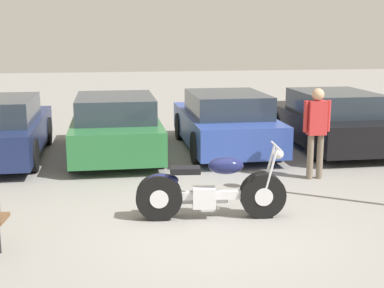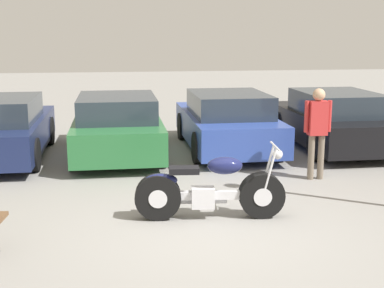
{
  "view_description": "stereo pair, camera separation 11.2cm",
  "coord_description": "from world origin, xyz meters",
  "px_view_note": "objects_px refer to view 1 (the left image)",
  "views": [
    {
      "loc": [
        -1.36,
        -6.96,
        2.73
      ],
      "look_at": [
        0.03,
        1.82,
        0.85
      ],
      "focal_mm": 50.0,
      "sensor_mm": 36.0,
      "label": 1
    },
    {
      "loc": [
        -1.24,
        -6.98,
        2.73
      ],
      "look_at": [
        0.03,
        1.82,
        0.85
      ],
      "focal_mm": 50.0,
      "sensor_mm": 36.0,
      "label": 2
    }
  ],
  "objects_px": {
    "person_standing": "(317,126)",
    "parked_car_black": "(331,120)",
    "parked_car_blue": "(225,122)",
    "parked_car_green": "(116,126)",
    "motorcycle": "(210,190)"
  },
  "relations": [
    {
      "from": "parked_car_black",
      "to": "parked_car_blue",
      "type": "bearing_deg",
      "value": 176.58
    },
    {
      "from": "motorcycle",
      "to": "person_standing",
      "type": "distance_m",
      "value": 3.05
    },
    {
      "from": "motorcycle",
      "to": "person_standing",
      "type": "height_order",
      "value": "person_standing"
    },
    {
      "from": "parked_car_blue",
      "to": "parked_car_black",
      "type": "bearing_deg",
      "value": -3.42
    },
    {
      "from": "parked_car_green",
      "to": "person_standing",
      "type": "distance_m",
      "value": 4.49
    },
    {
      "from": "parked_car_black",
      "to": "person_standing",
      "type": "xyz_separation_m",
      "value": [
        -1.41,
        -2.6,
        0.36
      ]
    },
    {
      "from": "parked_car_green",
      "to": "person_standing",
      "type": "bearing_deg",
      "value": -35.22
    },
    {
      "from": "parked_car_green",
      "to": "person_standing",
      "type": "relative_size",
      "value": 2.48
    },
    {
      "from": "parked_car_blue",
      "to": "person_standing",
      "type": "bearing_deg",
      "value": -67.83
    },
    {
      "from": "person_standing",
      "to": "parked_car_black",
      "type": "bearing_deg",
      "value": 61.5
    },
    {
      "from": "motorcycle",
      "to": "person_standing",
      "type": "relative_size",
      "value": 1.3
    },
    {
      "from": "motorcycle",
      "to": "parked_car_black",
      "type": "xyz_separation_m",
      "value": [
        3.78,
        4.44,
        0.23
      ]
    },
    {
      "from": "motorcycle",
      "to": "parked_car_blue",
      "type": "bearing_deg",
      "value": 74.82
    },
    {
      "from": "parked_car_green",
      "to": "parked_car_black",
      "type": "bearing_deg",
      "value": 0.23
    },
    {
      "from": "motorcycle",
      "to": "parked_car_green",
      "type": "xyz_separation_m",
      "value": [
        -1.29,
        4.42,
        0.23
      ]
    }
  ]
}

